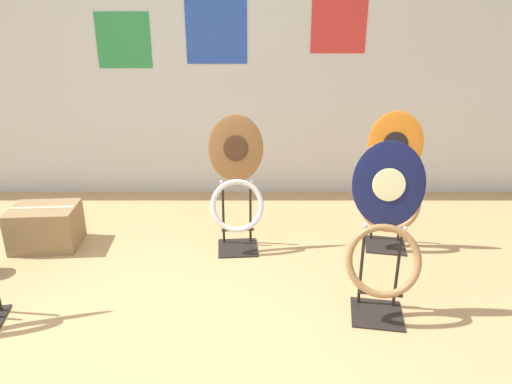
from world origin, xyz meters
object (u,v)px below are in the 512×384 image
object	(u,v)px
toilet_seat_display_navy_moon	(386,241)
toilet_seat_display_woodgrain	(238,185)
storage_box	(47,226)
toilet_seat_display_orange_sun	(393,187)

from	to	relation	value
toilet_seat_display_navy_moon	toilet_seat_display_woodgrain	size ratio (longest dim) A/B	1.02
toilet_seat_display_woodgrain	storage_box	xyz separation A→B (m)	(-1.38, 0.02, -0.33)
storage_box	toilet_seat_display_woodgrain	bearing A→B (deg)	-0.93
toilet_seat_display_navy_moon	storage_box	distance (m)	2.36
toilet_seat_display_orange_sun	toilet_seat_display_navy_moon	xyz separation A→B (m)	(-0.26, -0.81, -0.00)
toilet_seat_display_woodgrain	storage_box	world-z (taller)	toilet_seat_display_woodgrain
toilet_seat_display_orange_sun	toilet_seat_display_woodgrain	distance (m)	1.07
toilet_seat_display_woodgrain	storage_box	distance (m)	1.42
toilet_seat_display_navy_moon	toilet_seat_display_woodgrain	distance (m)	1.14
toilet_seat_display_navy_moon	toilet_seat_display_orange_sun	bearing A→B (deg)	72.09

